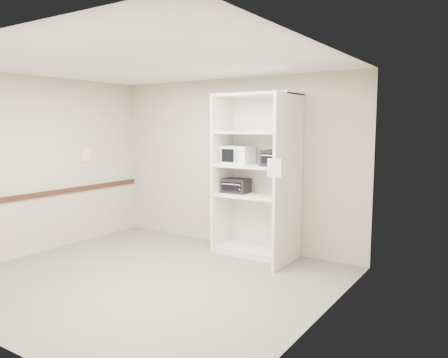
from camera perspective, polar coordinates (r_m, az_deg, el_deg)
The scene contains 12 objects.
floor at distance 5.81m, azimuth -9.82°, elevation -12.72°, with size 4.50×4.00×0.01m, color slate.
ceiling at distance 5.53m, azimuth -10.41°, elevation 14.67°, with size 4.50×4.00×0.01m, color white.
wall_back at distance 7.09m, azimuth 1.08°, elevation 2.11°, with size 4.50×0.02×2.70m, color #B3AB8C.
wall_left at distance 7.24m, azimuth -23.16°, elevation 1.66°, with size 0.02×4.00×2.70m, color #B3AB8C.
wall_right at distance 4.30m, azimuth 12.26°, elevation -1.19°, with size 0.02×4.00×2.70m, color #B3AB8C.
shelving_unit at distance 6.52m, azimuth 4.63°, elevation -0.26°, with size 1.24×0.92×2.42m.
microwave at distance 6.68m, azimuth 1.76°, elevation 3.16°, with size 0.45×0.35×0.27m, color white.
toaster_oven_upper at distance 6.29m, azimuth 6.97°, elevation 2.72°, with size 0.41×0.31×0.24m, color black.
toaster_oven_lower at distance 6.74m, azimuth 1.58°, elevation -0.88°, with size 0.40×0.30×0.22m, color black.
paper_sign at distance 5.68m, azimuth 6.58°, elevation 1.41°, with size 0.19×0.01×0.24m, color white.
chair_rail at distance 7.27m, azimuth -22.89°, elevation -1.88°, with size 0.04×3.98×0.08m, color black.
wall_poster at distance 7.77m, azimuth -17.49°, elevation 3.05°, with size 0.01×0.18×0.25m, color white.
Camera 1 is at (3.77, -3.97, 1.94)m, focal length 35.00 mm.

